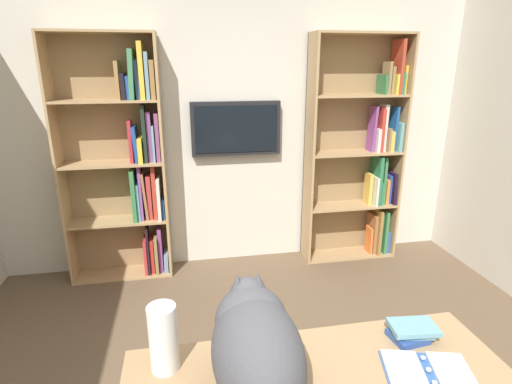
{
  "coord_description": "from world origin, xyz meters",
  "views": [
    {
      "loc": [
        0.52,
        1.54,
        1.91
      ],
      "look_at": [
        0.03,
        -1.08,
        1.06
      ],
      "focal_mm": 28.19,
      "sensor_mm": 36.0,
      "label": 1
    }
  ],
  "objects_px": {
    "bookshelf_right": "(128,163)",
    "open_binder": "(428,372)",
    "cat": "(255,343)",
    "desk_book_stack": "(411,332)",
    "paper_towel_roll": "(163,338)",
    "wall_mounted_tv": "(236,129)",
    "bookshelf_left": "(364,157)"
  },
  "relations": [
    {
      "from": "bookshelf_right",
      "to": "open_binder",
      "type": "distance_m",
      "value": 2.85
    },
    {
      "from": "cat",
      "to": "desk_book_stack",
      "type": "distance_m",
      "value": 0.74
    },
    {
      "from": "bookshelf_right",
      "to": "paper_towel_roll",
      "type": "bearing_deg",
      "value": 99.27
    },
    {
      "from": "cat",
      "to": "open_binder",
      "type": "bearing_deg",
      "value": 174.7
    },
    {
      "from": "bookshelf_right",
      "to": "wall_mounted_tv",
      "type": "bearing_deg",
      "value": -175.08
    },
    {
      "from": "open_binder",
      "to": "paper_towel_roll",
      "type": "relative_size",
      "value": 1.37
    },
    {
      "from": "cat",
      "to": "desk_book_stack",
      "type": "xyz_separation_m",
      "value": [
        -0.71,
        -0.14,
        -0.15
      ]
    },
    {
      "from": "bookshelf_left",
      "to": "desk_book_stack",
      "type": "distance_m",
      "value": 2.44
    },
    {
      "from": "bookshelf_right",
      "to": "paper_towel_roll",
      "type": "xyz_separation_m",
      "value": [
        -0.37,
        2.27,
        -0.17
      ]
    },
    {
      "from": "cat",
      "to": "wall_mounted_tv",
      "type": "bearing_deg",
      "value": -96.41
    },
    {
      "from": "open_binder",
      "to": "desk_book_stack",
      "type": "distance_m",
      "value": 0.21
    },
    {
      "from": "wall_mounted_tv",
      "to": "cat",
      "type": "relative_size",
      "value": 1.21
    },
    {
      "from": "wall_mounted_tv",
      "to": "desk_book_stack",
      "type": "distance_m",
      "value": 2.46
    },
    {
      "from": "bookshelf_left",
      "to": "paper_towel_roll",
      "type": "relative_size",
      "value": 7.93
    },
    {
      "from": "bookshelf_left",
      "to": "paper_towel_roll",
      "type": "bearing_deg",
      "value": 50.59
    },
    {
      "from": "desk_book_stack",
      "to": "wall_mounted_tv",
      "type": "bearing_deg",
      "value": -79.84
    },
    {
      "from": "bookshelf_left",
      "to": "cat",
      "type": "xyz_separation_m",
      "value": [
        1.54,
        2.43,
        -0.07
      ]
    },
    {
      "from": "cat",
      "to": "bookshelf_left",
      "type": "bearing_deg",
      "value": -122.39
    },
    {
      "from": "open_binder",
      "to": "desk_book_stack",
      "type": "height_order",
      "value": "desk_book_stack"
    },
    {
      "from": "bookshelf_right",
      "to": "desk_book_stack",
      "type": "bearing_deg",
      "value": 121.57
    },
    {
      "from": "desk_book_stack",
      "to": "open_binder",
      "type": "bearing_deg",
      "value": 77.94
    },
    {
      "from": "bookshelf_left",
      "to": "bookshelf_right",
      "type": "relative_size",
      "value": 1.01
    },
    {
      "from": "paper_towel_roll",
      "to": "desk_book_stack",
      "type": "bearing_deg",
      "value": 179.1
    },
    {
      "from": "bookshelf_right",
      "to": "open_binder",
      "type": "xyz_separation_m",
      "value": [
        -1.36,
        2.48,
        -0.29
      ]
    },
    {
      "from": "paper_towel_roll",
      "to": "desk_book_stack",
      "type": "relative_size",
      "value": 1.32
    },
    {
      "from": "wall_mounted_tv",
      "to": "desk_book_stack",
      "type": "bearing_deg",
      "value": 100.16
    },
    {
      "from": "bookshelf_right",
      "to": "bookshelf_left",
      "type": "bearing_deg",
      "value": -179.92
    },
    {
      "from": "bookshelf_left",
      "to": "wall_mounted_tv",
      "type": "relative_size",
      "value": 2.63
    },
    {
      "from": "bookshelf_left",
      "to": "cat",
      "type": "distance_m",
      "value": 2.87
    },
    {
      "from": "bookshelf_right",
      "to": "wall_mounted_tv",
      "type": "relative_size",
      "value": 2.61
    },
    {
      "from": "wall_mounted_tv",
      "to": "desk_book_stack",
      "type": "xyz_separation_m",
      "value": [
        -0.42,
        2.37,
        -0.53
      ]
    },
    {
      "from": "open_binder",
      "to": "cat",
      "type": "bearing_deg",
      "value": -5.3
    }
  ]
}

